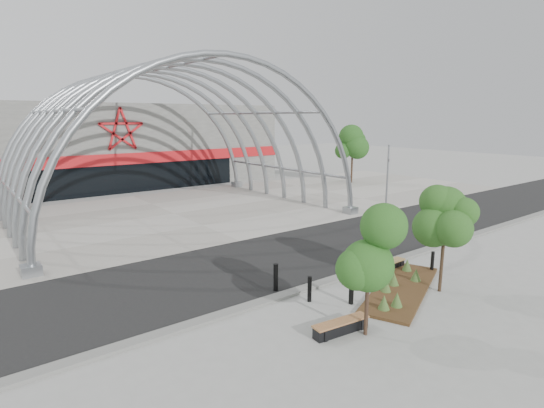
# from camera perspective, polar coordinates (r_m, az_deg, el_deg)

# --- Properties ---
(ground) EXTENTS (140.00, 140.00, 0.00)m
(ground) POSITION_cam_1_polar(r_m,az_deg,el_deg) (18.39, 7.65, -9.97)
(ground) COLOR #969691
(ground) RESTS_ON ground
(road) EXTENTS (140.00, 7.00, 0.02)m
(road) POSITION_cam_1_polar(r_m,az_deg,el_deg) (20.86, 0.83, -7.21)
(road) COLOR black
(road) RESTS_ON ground
(forecourt) EXTENTS (60.00, 17.00, 0.04)m
(forecourt) POSITION_cam_1_polar(r_m,az_deg,el_deg) (30.87, -12.98, -1.28)
(forecourt) COLOR #A09B91
(forecourt) RESTS_ON ground
(kerb) EXTENTS (60.00, 0.50, 0.12)m
(kerb) POSITION_cam_1_polar(r_m,az_deg,el_deg) (18.21, 8.21, -10.02)
(kerb) COLOR slate
(kerb) RESTS_ON ground
(arena_building) EXTENTS (34.00, 15.24, 8.00)m
(arena_building) POSITION_cam_1_polar(r_m,az_deg,el_deg) (47.20, -22.29, 7.38)
(arena_building) COLOR #62625D
(arena_building) RESTS_ON ground
(vault_canopy) EXTENTS (20.80, 15.80, 20.36)m
(vault_canopy) POSITION_cam_1_polar(r_m,az_deg,el_deg) (30.87, -12.98, -1.29)
(vault_canopy) COLOR gray
(vault_canopy) RESTS_ON ground
(planting_bed) EXTENTS (6.17, 4.06, 0.63)m
(planting_bed) POSITION_cam_1_polar(r_m,az_deg,el_deg) (17.79, 16.88, -10.64)
(planting_bed) COLOR #3E2D17
(planting_bed) RESTS_ON ground
(signal_pole) EXTENTS (0.17, 0.68, 4.78)m
(signal_pole) POSITION_cam_1_polar(r_m,az_deg,el_deg) (32.37, 15.26, 3.65)
(signal_pole) COLOR gray
(signal_pole) RESTS_ON ground
(street_tree_0) EXTENTS (1.68, 1.68, 3.83)m
(street_tree_0) POSITION_cam_1_polar(r_m,az_deg,el_deg) (13.24, 12.95, -6.18)
(street_tree_0) COLOR black
(street_tree_0) RESTS_ON ground
(street_tree_1) EXTENTS (1.63, 1.63, 3.86)m
(street_tree_1) POSITION_cam_1_polar(r_m,az_deg,el_deg) (17.47, 22.25, -2.39)
(street_tree_1) COLOR black
(street_tree_1) RESTS_ON ground
(bench_0) EXTENTS (2.05, 0.67, 0.42)m
(bench_0) POSITION_cam_1_polar(r_m,az_deg,el_deg) (14.15, 9.25, -16.00)
(bench_0) COLOR black
(bench_0) RESTS_ON ground
(bench_1) EXTENTS (2.05, 0.49, 0.43)m
(bench_1) POSITION_cam_1_polar(r_m,az_deg,el_deg) (19.73, 15.24, -8.14)
(bench_1) COLOR black
(bench_1) RESTS_ON ground
(bollard_0) EXTENTS (0.18, 0.18, 1.12)m
(bollard_0) POSITION_cam_1_polar(r_m,az_deg,el_deg) (16.86, 0.51, -9.86)
(bollard_0) COLOR black
(bollard_0) RESTS_ON ground
(bollard_1) EXTENTS (0.16, 0.16, 0.97)m
(bollard_1) POSITION_cam_1_polar(r_m,az_deg,el_deg) (16.06, 5.07, -11.33)
(bollard_1) COLOR black
(bollard_1) RESTS_ON ground
(bollard_2) EXTENTS (0.18, 0.18, 1.12)m
(bollard_2) POSITION_cam_1_polar(r_m,az_deg,el_deg) (16.05, 10.63, -11.22)
(bollard_2) COLOR black
(bollard_2) RESTS_ON ground
(bollard_3) EXTENTS (0.14, 0.14, 0.87)m
(bollard_3) POSITION_cam_1_polar(r_m,az_deg,el_deg) (21.08, 14.91, -6.18)
(bollard_3) COLOR black
(bollard_3) RESTS_ON ground
(bollard_4) EXTENTS (0.15, 0.15, 0.94)m
(bollard_4) POSITION_cam_1_polar(r_m,az_deg,el_deg) (20.15, 20.75, -7.29)
(bollard_4) COLOR black
(bollard_4) RESTS_ON ground
(bg_tree_1) EXTENTS (2.70, 2.70, 5.91)m
(bg_tree_1) POSITION_cam_1_polar(r_m,az_deg,el_deg) (44.82, 10.81, 8.19)
(bg_tree_1) COLOR black
(bg_tree_1) RESTS_ON ground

